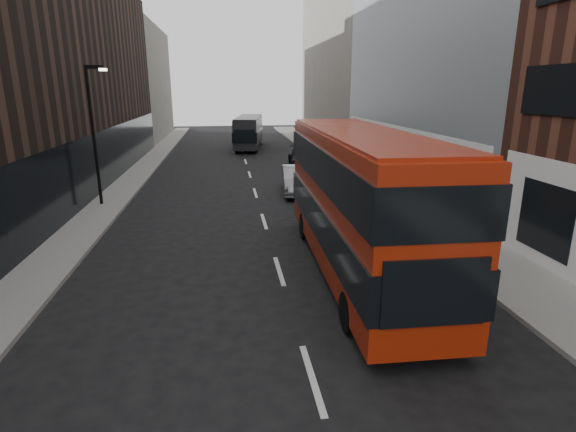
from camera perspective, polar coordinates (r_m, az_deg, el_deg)
name	(u,v)px	position (r m, az deg, el deg)	size (l,w,h in m)	color
sidewalk_right	(354,173)	(33.11, 8.32, 5.38)	(3.00, 80.00, 0.15)	slate
sidewalk_left	(133,179)	(32.43, -19.10, 4.44)	(2.00, 80.00, 0.15)	slate
building_modern_block	(444,21)	(30.49, 19.17, 22.37)	(5.03, 22.00, 20.00)	#A9AFB4
building_victorian	(343,53)	(52.03, 7.02, 19.82)	(6.50, 24.00, 21.00)	slate
building_left_mid	(88,75)	(37.55, -24.11, 16.07)	(5.00, 24.00, 14.00)	black
building_left_far	(141,84)	(59.06, -18.22, 15.64)	(5.00, 20.00, 13.00)	slate
street_lamp	(94,127)	(25.17, -23.39, 10.39)	(1.06, 0.22, 7.00)	black
red_bus	(359,197)	(14.84, 8.99, 2.45)	(3.03, 11.91, 4.78)	maroon
grey_bus	(249,131)	(47.36, -5.00, 10.66)	(3.68, 10.16, 3.22)	black
car_a	(322,191)	(24.08, 4.36, 3.13)	(1.74, 4.33, 1.48)	black
car_b	(297,180)	(26.83, 1.15, 4.62)	(1.67, 4.79, 1.58)	gray
car_c	(302,157)	(36.38, 1.79, 7.49)	(1.98, 4.88, 1.42)	black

